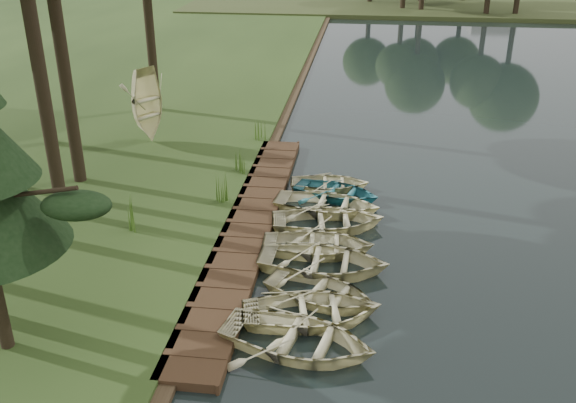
# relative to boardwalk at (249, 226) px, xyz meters

# --- Properties ---
(ground) EXTENTS (300.00, 300.00, 0.00)m
(ground) POSITION_rel_boardwalk_xyz_m (1.60, 0.00, -0.15)
(ground) COLOR #3D2F1D
(boardwalk) EXTENTS (1.60, 16.00, 0.30)m
(boardwalk) POSITION_rel_boardwalk_xyz_m (0.00, 0.00, 0.00)
(boardwalk) COLOR #392616
(boardwalk) RESTS_ON ground
(peninsula) EXTENTS (50.00, 14.00, 0.45)m
(peninsula) POSITION_rel_boardwalk_xyz_m (9.60, 50.00, 0.08)
(peninsula) COLOR #35401C
(peninsula) RESTS_ON ground
(rowboat_0) EXTENTS (4.37, 3.54, 0.80)m
(rowboat_0) POSITION_rel_boardwalk_xyz_m (2.35, -6.20, 0.30)
(rowboat_0) COLOR beige
(rowboat_0) RESTS_ON water
(rowboat_1) EXTENTS (4.14, 3.34, 0.76)m
(rowboat_1) POSITION_rel_boardwalk_xyz_m (2.59, -4.96, 0.28)
(rowboat_1) COLOR beige
(rowboat_1) RESTS_ON water
(rowboat_2) EXTENTS (3.90, 3.39, 0.67)m
(rowboat_2) POSITION_rel_boardwalk_xyz_m (2.75, -3.98, 0.24)
(rowboat_2) COLOR beige
(rowboat_2) RESTS_ON water
(rowboat_3) EXTENTS (4.00, 2.94, 0.80)m
(rowboat_3) POSITION_rel_boardwalk_xyz_m (2.68, -2.42, 0.30)
(rowboat_3) COLOR beige
(rowboat_3) RESTS_ON water
(rowboat_4) EXTENTS (3.58, 2.63, 0.72)m
(rowboat_4) POSITION_rel_boardwalk_xyz_m (2.43, -1.34, 0.26)
(rowboat_4) COLOR beige
(rowboat_4) RESTS_ON water
(rowboat_5) EXTENTS (4.14, 3.24, 0.78)m
(rowboat_5) POSITION_rel_boardwalk_xyz_m (2.62, 0.34, 0.29)
(rowboat_5) COLOR beige
(rowboat_5) RESTS_ON water
(rowboat_6) EXTENTS (4.03, 3.11, 0.77)m
(rowboat_6) POSITION_rel_boardwalk_xyz_m (2.49, 1.58, 0.29)
(rowboat_6) COLOR beige
(rowboat_6) RESTS_ON water
(rowboat_7) EXTENTS (3.71, 3.10, 0.66)m
(rowboat_7) POSITION_rel_boardwalk_xyz_m (2.76, 2.81, 0.23)
(rowboat_7) COLOR teal
(rowboat_7) RESTS_ON water
(rowboat_8) EXTENTS (3.15, 2.37, 0.62)m
(rowboat_8) POSITION_rel_boardwalk_xyz_m (2.46, 3.62, 0.21)
(rowboat_8) COLOR beige
(rowboat_8) RESTS_ON water
(stored_rowboat) EXTENTS (4.09, 3.75, 0.69)m
(stored_rowboat) POSITION_rel_boardwalk_xyz_m (-5.82, 7.29, 0.50)
(stored_rowboat) COLOR beige
(stored_rowboat) RESTS_ON bank
(reeds_0) EXTENTS (0.60, 0.60, 1.06)m
(reeds_0) POSITION_rel_boardwalk_xyz_m (-3.52, -0.97, 0.68)
(reeds_0) COLOR #3F661E
(reeds_0) RESTS_ON bank
(reeds_1) EXTENTS (0.60, 0.60, 0.99)m
(reeds_1) POSITION_rel_boardwalk_xyz_m (-1.19, 1.62, 0.64)
(reeds_1) COLOR #3F661E
(reeds_1) RESTS_ON bank
(reeds_2) EXTENTS (0.60, 0.60, 0.91)m
(reeds_2) POSITION_rel_boardwalk_xyz_m (-1.15, 4.28, 0.60)
(reeds_2) COLOR #3F661E
(reeds_2) RESTS_ON bank
(reeds_3) EXTENTS (0.60, 0.60, 0.88)m
(reeds_3) POSITION_rel_boardwalk_xyz_m (-1.00, 8.21, 0.59)
(reeds_3) COLOR #3F661E
(reeds_3) RESTS_ON bank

